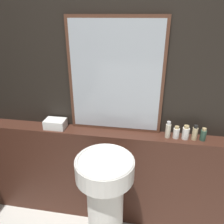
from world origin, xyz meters
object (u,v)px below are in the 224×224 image
(lotion_bottle, at_px, (186,133))
(hand_soap_bottle, at_px, (203,135))
(pedestal_sink, at_px, (105,203))
(towel_stack, at_px, (55,124))
(conditioner_bottle, at_px, (176,133))
(body_wash_bottle, at_px, (195,133))
(mirror, at_px, (115,78))
(shampoo_bottle, at_px, (168,130))

(lotion_bottle, height_order, hand_soap_bottle, lotion_bottle)
(pedestal_sink, bearing_deg, lotion_bottle, 33.83)
(pedestal_sink, relative_size, towel_stack, 5.39)
(conditioner_bottle, bearing_deg, body_wash_bottle, 0.00)
(body_wash_bottle, height_order, hand_soap_bottle, body_wash_bottle)
(mirror, distance_m, hand_soap_bottle, 0.83)
(shampoo_bottle, bearing_deg, conditioner_bottle, 0.00)
(body_wash_bottle, relative_size, hand_soap_bottle, 1.19)
(hand_soap_bottle, bearing_deg, mirror, 174.80)
(pedestal_sink, distance_m, mirror, 0.97)
(lotion_bottle, height_order, body_wash_bottle, body_wash_bottle)
(mirror, bearing_deg, lotion_bottle, -6.40)
(mirror, height_order, shampoo_bottle, mirror)
(hand_soap_bottle, bearing_deg, pedestal_sink, -151.44)
(pedestal_sink, xyz_separation_m, lotion_bottle, (0.58, 0.39, 0.45))
(pedestal_sink, distance_m, lotion_bottle, 0.83)
(mirror, xyz_separation_m, hand_soap_bottle, (0.72, -0.07, -0.41))
(shampoo_bottle, distance_m, hand_soap_bottle, 0.27)
(towel_stack, distance_m, body_wash_bottle, 1.17)
(shampoo_bottle, relative_size, lotion_bottle, 1.21)
(mirror, relative_size, lotion_bottle, 7.83)
(shampoo_bottle, xyz_separation_m, hand_soap_bottle, (0.27, 0.00, -0.02))
(mirror, xyz_separation_m, lotion_bottle, (0.58, -0.07, -0.41))
(conditioner_bottle, xyz_separation_m, lotion_bottle, (0.07, -0.00, 0.01))
(shampoo_bottle, bearing_deg, mirror, 171.62)
(towel_stack, distance_m, shampoo_bottle, 0.96)
(shampoo_bottle, xyz_separation_m, conditioner_bottle, (0.07, 0.00, -0.02))
(shampoo_bottle, bearing_deg, towel_stack, 180.00)
(hand_soap_bottle, bearing_deg, shampoo_bottle, 180.00)
(towel_stack, relative_size, hand_soap_bottle, 1.69)
(towel_stack, height_order, conditioner_bottle, conditioner_bottle)
(towel_stack, bearing_deg, conditioner_bottle, 0.00)
(lotion_bottle, distance_m, body_wash_bottle, 0.07)
(mirror, distance_m, lotion_bottle, 0.71)
(shampoo_bottle, height_order, conditioner_bottle, shampoo_bottle)
(towel_stack, relative_size, lotion_bottle, 1.53)
(body_wash_bottle, bearing_deg, conditioner_bottle, 180.00)
(conditioner_bottle, relative_size, hand_soap_bottle, 0.98)
(towel_stack, xyz_separation_m, shampoo_bottle, (0.96, 0.00, 0.03))
(pedestal_sink, distance_m, conditioner_bottle, 0.78)
(mirror, relative_size, towel_stack, 5.11)
(towel_stack, xyz_separation_m, body_wash_bottle, (1.17, 0.00, 0.02))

